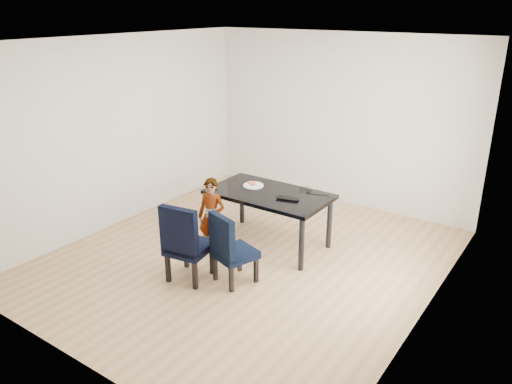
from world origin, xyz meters
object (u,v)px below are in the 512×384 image
Objects in this scene: child at (212,217)px; plate at (253,185)px; chair_left at (189,241)px; laptop at (288,197)px; dining_table at (269,219)px; chair_right at (235,247)px.

plate is (0.14, 0.74, 0.24)m from child.
laptop is at bearing 55.69° from chair_left.
plate is (-0.31, 0.09, 0.38)m from dining_table.
chair_left is 1.40m from plate.
plate is at bearing 133.46° from chair_right.
chair_right is at bearing 17.18° from chair_left.
laptop is (0.59, 1.25, 0.27)m from chair_left.
chair_left is at bearing -85.01° from child.
child is at bearing -124.70° from dining_table.
chair_left reaches higher than dining_table.
chair_left is 0.94× the size of child.
dining_table is 5.41× the size of laptop.
plate is at bearing -24.86° from laptop.
plate is at bearing 82.60° from chair_left.
dining_table is 0.80m from child.
dining_table is 0.50m from plate.
chair_left is 1.41m from laptop.
dining_table is 1.31m from chair_left.
chair_right is 3.15× the size of plate.
child reaches higher than laptop.
laptop is (0.63, -0.12, 0.00)m from plate.
child reaches higher than chair_right.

